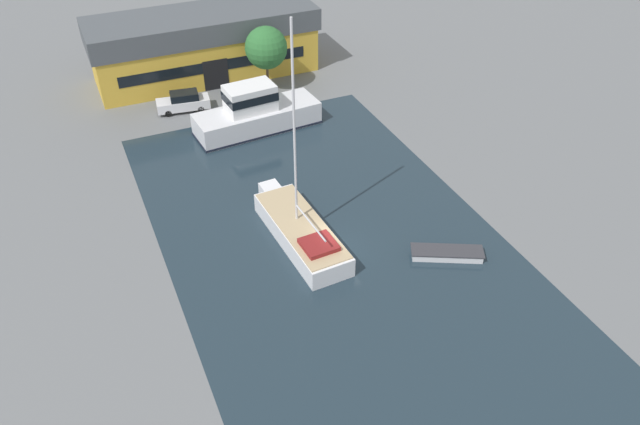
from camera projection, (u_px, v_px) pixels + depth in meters
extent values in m
plane|color=slate|center=(338.00, 250.00, 41.14)|extent=(440.00, 440.00, 0.00)
cube|color=#1E2D38|center=(338.00, 250.00, 41.13)|extent=(21.51, 39.87, 0.01)
cube|color=gold|center=(206.00, 55.00, 61.38)|extent=(21.20, 7.10, 4.20)
cube|color=#474C51|center=(202.00, 24.00, 59.49)|extent=(21.84, 7.31, 2.07)
cube|color=black|center=(216.00, 75.00, 59.19)|extent=(2.40, 0.07, 2.94)
cube|color=black|center=(215.00, 66.00, 58.68)|extent=(18.00, 0.11, 1.05)
cylinder|color=brown|center=(268.00, 77.00, 59.07)|extent=(0.25, 0.25, 2.78)
sphere|color=#2D6B33|center=(266.00, 48.00, 57.34)|extent=(3.93, 3.93, 3.93)
cube|color=silver|center=(183.00, 104.00, 56.15)|extent=(4.87, 2.33, 0.84)
cube|color=black|center=(184.00, 96.00, 55.74)|extent=(2.62, 1.82, 0.66)
cube|color=black|center=(170.00, 98.00, 55.49)|extent=(0.22, 1.37, 0.53)
cylinder|color=black|center=(168.00, 114.00, 55.49)|extent=(0.62, 0.28, 0.60)
cylinder|color=black|center=(167.00, 106.00, 56.65)|extent=(0.62, 0.28, 0.60)
cylinder|color=black|center=(201.00, 109.00, 56.13)|extent=(0.62, 0.28, 0.60)
cylinder|color=black|center=(199.00, 102.00, 57.30)|extent=(0.62, 0.28, 0.60)
cube|color=white|center=(302.00, 233.00, 41.41)|extent=(3.49, 9.41, 1.38)
cube|color=white|center=(270.00, 193.00, 45.11)|extent=(1.40, 1.27, 1.38)
cube|color=tan|center=(301.00, 225.00, 40.97)|extent=(3.35, 9.03, 0.08)
cylinder|color=silver|center=(294.00, 129.00, 37.32)|extent=(0.16, 0.16, 13.59)
cylinder|color=silver|center=(310.00, 223.00, 39.29)|extent=(0.36, 4.16, 0.12)
cube|color=maroon|center=(319.00, 245.00, 39.05)|extent=(2.19, 2.15, 0.30)
cube|color=silver|center=(257.00, 119.00, 53.35)|extent=(10.90, 4.32, 1.94)
cube|color=black|center=(258.00, 127.00, 53.85)|extent=(11.01, 4.40, 0.18)
cube|color=white|center=(250.00, 98.00, 51.89)|extent=(4.24, 2.82, 2.22)
cube|color=black|center=(250.00, 96.00, 51.76)|extent=(4.32, 2.90, 0.71)
cube|color=silver|center=(447.00, 254.00, 40.44)|extent=(4.58, 3.15, 0.46)
cube|color=#333338|center=(447.00, 251.00, 40.28)|extent=(4.78, 3.30, 0.08)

